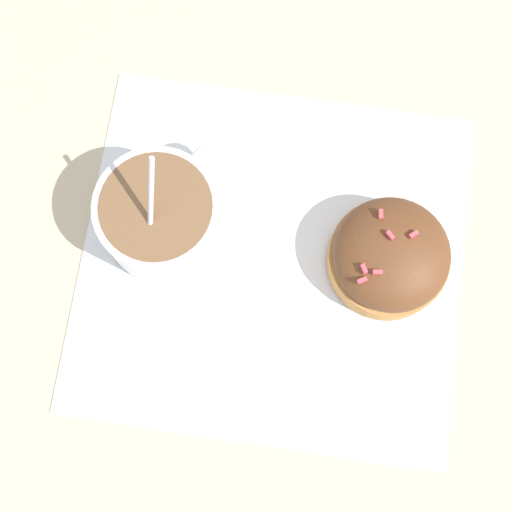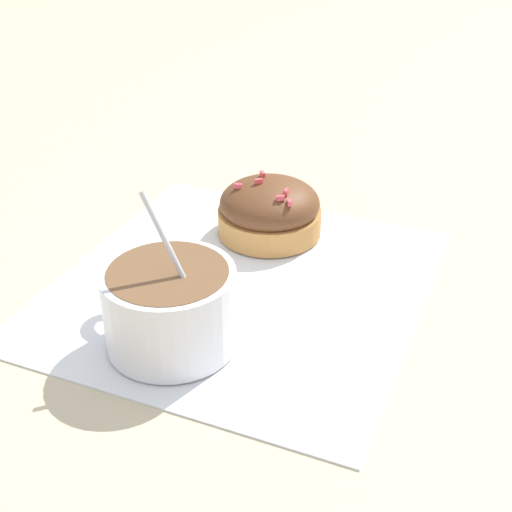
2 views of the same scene
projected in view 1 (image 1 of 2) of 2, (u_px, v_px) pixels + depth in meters
The scene contains 4 objects.
ground_plane at pixel (272, 260), 0.57m from camera, with size 3.00×3.00×0.00m, color #C6B793.
paper_napkin at pixel (272, 260), 0.57m from camera, with size 0.31×0.30×0.00m.
coffee_cup at pixel (161, 215), 0.55m from camera, with size 0.09×0.11×0.12m.
frosted_pastry at pixel (390, 256), 0.55m from camera, with size 0.09×0.09×0.05m.
Camera 1 is at (-0.01, 0.12, 0.56)m, focal length 50.00 mm.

